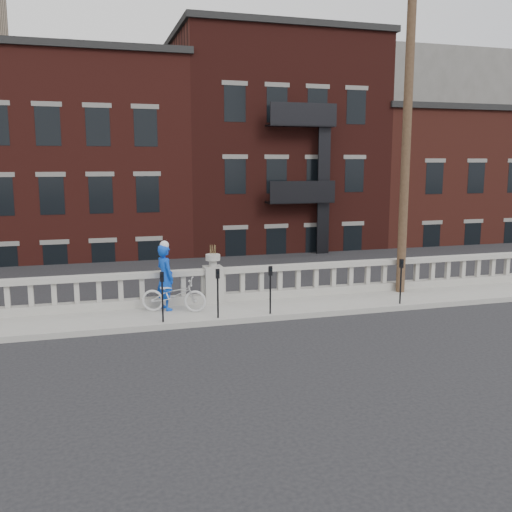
% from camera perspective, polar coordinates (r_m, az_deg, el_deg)
% --- Properties ---
extents(ground, '(120.00, 120.00, 0.00)m').
position_cam_1_polar(ground, '(13.83, -0.80, -9.01)').
color(ground, black).
rests_on(ground, ground).
extents(sidewalk, '(32.00, 2.20, 0.15)m').
position_cam_1_polar(sidewalk, '(16.60, -3.59, -5.61)').
color(sidewalk, gray).
rests_on(sidewalk, ground).
extents(balustrade, '(28.00, 0.34, 1.03)m').
position_cam_1_polar(balustrade, '(17.37, -4.30, -3.02)').
color(balustrade, gray).
rests_on(balustrade, sidewalk).
extents(planter_pedestal, '(0.55, 0.55, 1.76)m').
position_cam_1_polar(planter_pedestal, '(17.33, -4.31, -2.41)').
color(planter_pedestal, gray).
rests_on(planter_pedestal, sidewalk).
extents(lower_level, '(80.00, 44.00, 20.80)m').
position_cam_1_polar(lower_level, '(35.96, -9.88, 6.50)').
color(lower_level, '#605E59').
rests_on(lower_level, ground).
extents(utility_pole, '(1.60, 0.28, 10.00)m').
position_cam_1_polar(utility_pole, '(18.94, 14.83, 11.72)').
color(utility_pole, '#422D1E').
rests_on(utility_pole, sidewalk).
extents(parking_meter_a, '(0.10, 0.09, 1.36)m').
position_cam_1_polar(parking_meter_a, '(15.28, -9.36, -3.48)').
color(parking_meter_a, black).
rests_on(parking_meter_a, sidewalk).
extents(parking_meter_b, '(0.10, 0.09, 1.36)m').
position_cam_1_polar(parking_meter_b, '(15.52, -3.85, -3.17)').
color(parking_meter_b, black).
rests_on(parking_meter_b, sidewalk).
extents(parking_meter_c, '(0.10, 0.09, 1.36)m').
position_cam_1_polar(parking_meter_c, '(15.90, 1.44, -2.85)').
color(parking_meter_c, black).
rests_on(parking_meter_c, sidewalk).
extents(parking_meter_d, '(0.10, 0.09, 1.36)m').
position_cam_1_polar(parking_meter_d, '(17.57, 14.29, -1.96)').
color(parking_meter_d, black).
rests_on(parking_meter_d, sidewalk).
extents(bicycle, '(1.96, 1.25, 0.97)m').
position_cam_1_polar(bicycle, '(16.38, -8.21, -3.87)').
color(bicycle, silver).
rests_on(bicycle, sidewalk).
extents(cyclist, '(0.67, 0.81, 1.90)m').
position_cam_1_polar(cyclist, '(16.55, -9.07, -2.11)').
color(cyclist, '#0C3EBA').
rests_on(cyclist, sidewalk).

